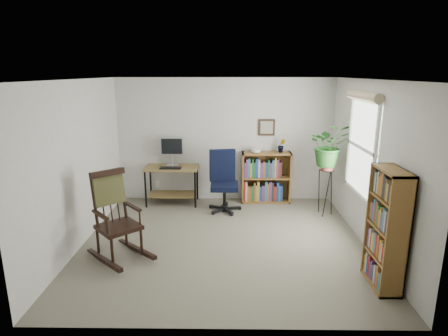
{
  "coord_description": "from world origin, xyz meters",
  "views": [
    {
      "loc": [
        0.07,
        -5.23,
        2.5
      ],
      "look_at": [
        0.0,
        0.4,
        1.05
      ],
      "focal_mm": 30.0,
      "sensor_mm": 36.0,
      "label": 1
    }
  ],
  "objects_px": {
    "office_chair": "(224,181)",
    "low_bookshelf": "(266,177)",
    "desk": "(172,185)",
    "rocking_chair": "(118,215)",
    "tall_bookshelf": "(387,229)"
  },
  "relations": [
    {
      "from": "office_chair",
      "to": "low_bookshelf",
      "type": "height_order",
      "value": "office_chair"
    },
    {
      "from": "desk",
      "to": "rocking_chair",
      "type": "xyz_separation_m",
      "value": [
        -0.4,
        -2.21,
        0.25
      ]
    },
    {
      "from": "office_chair",
      "to": "rocking_chair",
      "type": "relative_size",
      "value": 0.92
    },
    {
      "from": "office_chair",
      "to": "tall_bookshelf",
      "type": "xyz_separation_m",
      "value": [
        1.92,
        -2.45,
        0.15
      ]
    },
    {
      "from": "office_chair",
      "to": "tall_bookshelf",
      "type": "height_order",
      "value": "tall_bookshelf"
    },
    {
      "from": "low_bookshelf",
      "to": "tall_bookshelf",
      "type": "height_order",
      "value": "tall_bookshelf"
    },
    {
      "from": "rocking_chair",
      "to": "tall_bookshelf",
      "type": "bearing_deg",
      "value": -53.19
    },
    {
      "from": "tall_bookshelf",
      "to": "office_chair",
      "type": "bearing_deg",
      "value": 128.17
    },
    {
      "from": "desk",
      "to": "low_bookshelf",
      "type": "distance_m",
      "value": 1.84
    },
    {
      "from": "office_chair",
      "to": "tall_bookshelf",
      "type": "bearing_deg",
      "value": -62.26
    },
    {
      "from": "low_bookshelf",
      "to": "office_chair",
      "type": "bearing_deg",
      "value": -146.83
    },
    {
      "from": "tall_bookshelf",
      "to": "rocking_chair",
      "type": "bearing_deg",
      "value": 169.14
    },
    {
      "from": "rocking_chair",
      "to": "low_bookshelf",
      "type": "xyz_separation_m",
      "value": [
        2.23,
        2.33,
        -0.12
      ]
    },
    {
      "from": "rocking_chair",
      "to": "tall_bookshelf",
      "type": "height_order",
      "value": "tall_bookshelf"
    },
    {
      "from": "low_bookshelf",
      "to": "tall_bookshelf",
      "type": "distance_m",
      "value": 3.19
    }
  ]
}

